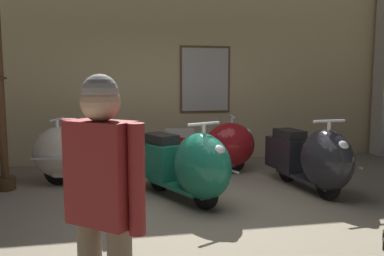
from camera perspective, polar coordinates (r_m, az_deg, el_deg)
The scene contains 9 objects.
ground_plane at distance 4.95m, azimuth 1.50°, elevation -11.80°, with size 60.00×60.00×0.00m, color gray.
showroom_back_wall at distance 7.92m, azimuth -2.61°, elevation 9.38°, with size 18.00×0.63×3.86m.
scooter_0 at distance 6.30m, azimuth -15.74°, elevation -3.66°, with size 1.71×0.95×1.01m.
scooter_1 at distance 5.23m, azimuth -0.55°, elevation -5.24°, with size 1.21×1.79×1.07m.
scooter_2 at distance 6.85m, azimuth 3.18°, elevation -2.67°, with size 1.66×0.71×0.98m.
scooter_3 at distance 5.91m, azimuth 16.65°, elevation -4.15°, with size 0.69×1.78×1.06m.
lamppost at distance 6.31m, azimuth -25.31°, elevation 5.67°, with size 0.28×0.28×3.00m.
visitor_0 at distance 2.31m, azimuth -12.36°, elevation -9.74°, with size 0.44×0.41×1.62m.
info_stanchion at distance 5.01m, azimuth -10.53°, elevation -6.56°, with size 0.31×0.37×1.04m.
Camera 1 is at (-1.04, -4.57, 1.59)m, focal length 38.09 mm.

